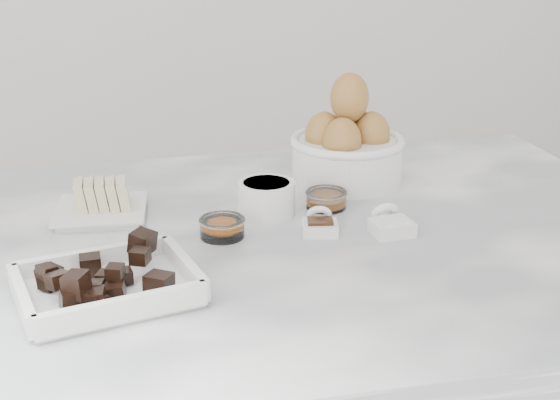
% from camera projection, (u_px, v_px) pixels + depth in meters
% --- Properties ---
extents(marble_slab, '(1.20, 0.80, 0.04)m').
position_uv_depth(marble_slab, '(271.00, 247.00, 1.12)').
color(marble_slab, white).
rests_on(marble_slab, cabinet).
extents(chocolate_dish, '(0.24, 0.20, 0.06)m').
position_uv_depth(chocolate_dish, '(107.00, 281.00, 0.93)').
color(chocolate_dish, white).
rests_on(chocolate_dish, marble_slab).
extents(butter_plate, '(0.15, 0.15, 0.06)m').
position_uv_depth(butter_plate, '(99.00, 204.00, 1.17)').
color(butter_plate, white).
rests_on(butter_plate, marble_slab).
extents(sugar_ramekin, '(0.09, 0.09, 0.05)m').
position_uv_depth(sugar_ramekin, '(266.00, 197.00, 1.18)').
color(sugar_ramekin, white).
rests_on(sugar_ramekin, marble_slab).
extents(egg_bowl, '(0.20, 0.20, 0.19)m').
position_uv_depth(egg_bowl, '(347.00, 147.00, 1.31)').
color(egg_bowl, white).
rests_on(egg_bowl, marble_slab).
extents(honey_bowl, '(0.07, 0.07, 0.03)m').
position_uv_depth(honey_bowl, '(326.00, 199.00, 1.21)').
color(honey_bowl, white).
rests_on(honey_bowl, marble_slab).
extents(zest_bowl, '(0.07, 0.07, 0.03)m').
position_uv_depth(zest_bowl, '(222.00, 226.00, 1.10)').
color(zest_bowl, white).
rests_on(zest_bowl, marble_slab).
extents(vanilla_spoon, '(0.06, 0.07, 0.04)m').
position_uv_depth(vanilla_spoon, '(320.00, 224.00, 1.12)').
color(vanilla_spoon, white).
rests_on(vanilla_spoon, marble_slab).
extents(salt_spoon, '(0.06, 0.07, 0.04)m').
position_uv_depth(salt_spoon, '(390.00, 223.00, 1.12)').
color(salt_spoon, white).
rests_on(salt_spoon, marble_slab).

